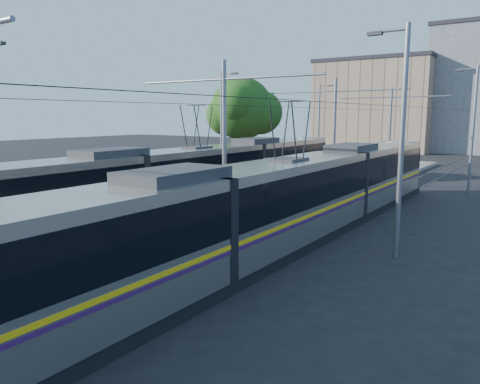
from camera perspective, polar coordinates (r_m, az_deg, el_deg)
The scene contains 12 objects.
ground at distance 15.39m, azimuth -19.92°, elevation -10.18°, with size 160.00×160.00×0.00m, color black.
platform at distance 28.44m, azimuth 8.83°, elevation -0.58°, with size 4.00×50.00×0.30m, color gray.
tactile_strip_left at distance 29.06m, azimuth 6.26°, elevation -0.00°, with size 0.70×50.00×0.01m, color gray.
tactile_strip_right at distance 27.84m, azimuth 11.54°, elevation -0.55°, with size 0.70×50.00×0.01m, color gray.
rails at distance 28.47m, azimuth 8.83°, elevation -0.85°, with size 8.71×70.00×0.03m.
tram_left at distance 24.67m, azimuth -5.21°, elevation 1.65°, with size 2.43×28.76×5.50m.
tram_right at distance 17.92m, azimuth 5.93°, elevation -0.80°, with size 2.43×32.15×5.50m.
catenary at distance 25.49m, azimuth 6.31°, elevation 8.23°, with size 9.20×70.00×7.00m.
street_lamps at distance 31.71m, azimuth 12.14°, elevation 7.67°, with size 15.18×38.22×8.00m.
shelter at distance 23.35m, azimuth 4.40°, elevation 1.13°, with size 1.01×1.33×2.61m.
tree at distance 38.27m, azimuth 0.82°, elevation 9.99°, with size 5.53×5.11×8.03m.
building_left at distance 71.81m, azimuth 16.59°, elevation 10.11°, with size 16.32×12.24×12.85m.
Camera 1 is at (11.90, -8.38, 4.99)m, focal length 35.00 mm.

